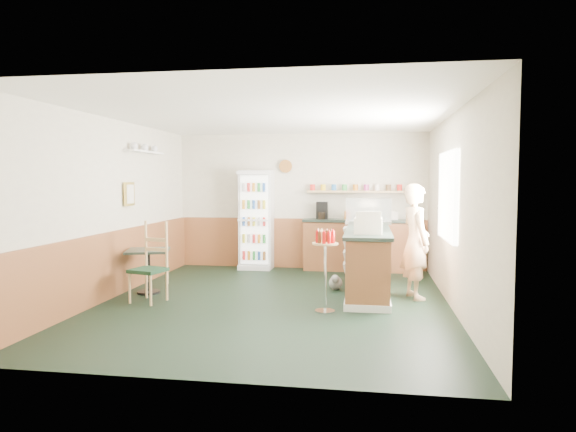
% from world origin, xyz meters
% --- Properties ---
extents(ground, '(6.00, 6.00, 0.00)m').
position_xyz_m(ground, '(0.00, 0.00, 0.00)').
color(ground, black).
rests_on(ground, ground).
extents(room_envelope, '(5.04, 6.02, 2.72)m').
position_xyz_m(room_envelope, '(-0.23, 0.73, 1.52)').
color(room_envelope, beige).
rests_on(room_envelope, ground).
extents(service_counter, '(0.68, 3.01, 1.01)m').
position_xyz_m(service_counter, '(1.35, 1.07, 0.46)').
color(service_counter, brown).
rests_on(service_counter, ground).
extents(back_counter, '(2.24, 0.42, 1.69)m').
position_xyz_m(back_counter, '(1.19, 2.80, 0.55)').
color(back_counter, brown).
rests_on(back_counter, ground).
extents(drinks_fridge, '(0.65, 0.54, 1.97)m').
position_xyz_m(drinks_fridge, '(-0.86, 2.74, 0.98)').
color(drinks_fridge, silver).
rests_on(drinks_fridge, ground).
extents(display_case, '(0.79, 0.41, 0.45)m').
position_xyz_m(display_case, '(1.35, 1.82, 1.23)').
color(display_case, silver).
rests_on(display_case, service_counter).
extents(cash_register, '(0.40, 0.42, 0.22)m').
position_xyz_m(cash_register, '(1.35, 0.16, 1.12)').
color(cash_register, '#EDE0C4').
rests_on(cash_register, service_counter).
extents(shopkeeper, '(0.58, 0.68, 1.72)m').
position_xyz_m(shopkeeper, '(2.05, 0.57, 0.86)').
color(shopkeeper, tan).
rests_on(shopkeeper, ground).
extents(condiment_stand, '(0.35, 0.35, 1.09)m').
position_xyz_m(condiment_stand, '(0.78, -0.44, 0.75)').
color(condiment_stand, silver).
rests_on(condiment_stand, ground).
extents(newspaper_rack, '(0.10, 0.48, 0.76)m').
position_xyz_m(newspaper_rack, '(0.99, 1.34, 0.61)').
color(newspaper_rack, black).
rests_on(newspaper_rack, ground).
extents(cafe_table, '(0.78, 0.78, 0.69)m').
position_xyz_m(cafe_table, '(-2.05, 0.27, 0.49)').
color(cafe_table, black).
rests_on(cafe_table, ground).
extents(cafe_chair, '(0.53, 0.53, 1.17)m').
position_xyz_m(cafe_chair, '(-1.81, -0.18, 0.61)').
color(cafe_chair, '#15301C').
rests_on(cafe_chair, ground).
extents(dog_doorstop, '(0.22, 0.29, 0.27)m').
position_xyz_m(dog_doorstop, '(0.84, 0.96, 0.13)').
color(dog_doorstop, gray).
rests_on(dog_doorstop, ground).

